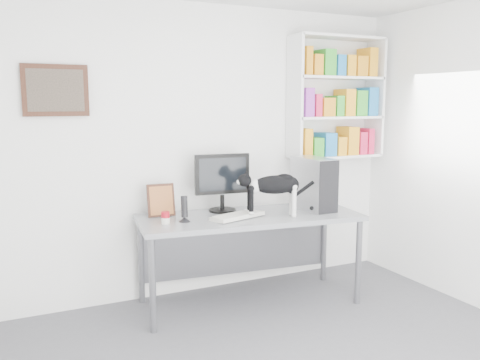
% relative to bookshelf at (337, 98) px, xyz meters
% --- Properties ---
extents(room, '(4.01, 4.01, 2.70)m').
position_rel_bookshelf_xyz_m(room, '(-1.40, -1.85, -0.50)').
color(room, '#57575C').
rests_on(room, ground).
extents(bookshelf, '(1.03, 0.28, 1.24)m').
position_rel_bookshelf_xyz_m(bookshelf, '(0.00, 0.00, 0.00)').
color(bookshelf, white).
rests_on(bookshelf, room).
extents(wall_art, '(0.52, 0.04, 0.42)m').
position_rel_bookshelf_xyz_m(wall_art, '(-2.70, 0.12, 0.05)').
color(wall_art, '#412115').
rests_on(wall_art, room).
extents(desk, '(2.03, 0.99, 0.81)m').
position_rel_bookshelf_xyz_m(desk, '(-1.18, -0.37, -1.44)').
color(desk, gray).
rests_on(desk, room).
extents(monitor, '(0.53, 0.30, 0.54)m').
position_rel_bookshelf_xyz_m(monitor, '(-1.33, -0.13, -0.77)').
color(monitor, black).
rests_on(monitor, desk).
extents(keyboard, '(0.52, 0.33, 0.04)m').
position_rel_bookshelf_xyz_m(keyboard, '(-1.32, -0.43, -1.02)').
color(keyboard, silver).
rests_on(keyboard, desk).
extents(pc_tower, '(0.22, 0.49, 0.49)m').
position_rel_bookshelf_xyz_m(pc_tower, '(-0.53, -0.41, -0.79)').
color(pc_tower, '#B3B4B8').
rests_on(pc_tower, desk).
extents(speaker, '(0.12, 0.12, 0.23)m').
position_rel_bookshelf_xyz_m(speaker, '(-1.78, -0.36, -0.92)').
color(speaker, black).
rests_on(speaker, desk).
extents(leaning_print, '(0.24, 0.11, 0.30)m').
position_rel_bookshelf_xyz_m(leaning_print, '(-1.90, -0.08, -0.89)').
color(leaning_print, '#412115').
rests_on(leaning_print, desk).
extents(soup_can, '(0.09, 0.09, 0.10)m').
position_rel_bookshelf_xyz_m(soup_can, '(-1.95, -0.37, -0.98)').
color(soup_can, '#A60E1B').
rests_on(soup_can, desk).
extents(cat, '(0.64, 0.32, 0.38)m').
position_rel_bookshelf_xyz_m(cat, '(-1.02, -0.52, -0.85)').
color(cat, black).
rests_on(cat, desk).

